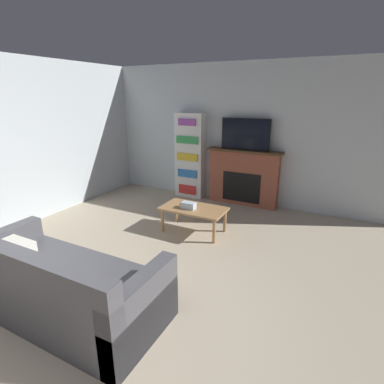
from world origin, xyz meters
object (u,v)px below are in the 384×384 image
tv (245,134)px  bookshelf (190,156)px  fireplace (243,177)px  coffee_table (194,211)px  couch (60,287)px

tv → bookshelf: bookshelf is taller
fireplace → tv: size_ratio=1.56×
fireplace → coffee_table: bearing=-100.2°
tv → couch: 4.07m
coffee_table → bookshelf: 1.89m
fireplace → tv: (-0.00, -0.02, 0.84)m
tv → bookshelf: size_ratio=0.53×
tv → couch: tv is taller
couch → bookshelf: bearing=98.2°
fireplace → coffee_table: 1.64m
bookshelf → coffee_table: bearing=-60.9°
tv → coffee_table: (-0.29, -1.58, -1.04)m
fireplace → couch: fireplace is taller
couch → bookshelf: 3.95m
fireplace → bookshelf: size_ratio=0.83×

